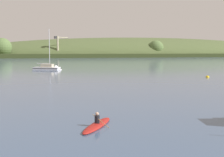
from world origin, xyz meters
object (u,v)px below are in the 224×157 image
object	(u,v)px
mooring_buoy_far_upstream	(207,77)
canoe_with_paddler	(97,125)
sailboat_near_mooring	(50,69)
dockside_crane	(58,47)

from	to	relation	value
mooring_buoy_far_upstream	canoe_with_paddler	bearing A→B (deg)	-130.62
canoe_with_paddler	mooring_buoy_far_upstream	size ratio (longest dim) A/B	5.24
canoe_with_paddler	sailboat_near_mooring	bearing A→B (deg)	-145.08
sailboat_near_mooring	canoe_with_paddler	xyz separation A→B (m)	(4.38, -55.46, -0.08)
sailboat_near_mooring	mooring_buoy_far_upstream	world-z (taller)	sailboat_near_mooring
sailboat_near_mooring	mooring_buoy_far_upstream	xyz separation A→B (m)	(28.76, -27.03, -0.18)
sailboat_near_mooring	dockside_crane	bearing A→B (deg)	110.37
canoe_with_paddler	mooring_buoy_far_upstream	distance (m)	37.46
dockside_crane	canoe_with_paddler	world-z (taller)	dockside_crane
dockside_crane	sailboat_near_mooring	size ratio (longest dim) A/B	1.48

